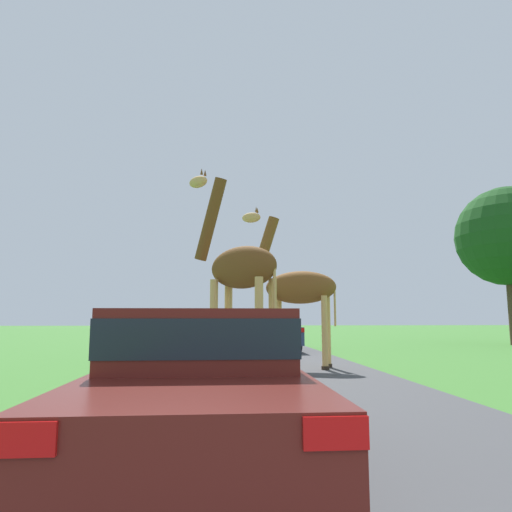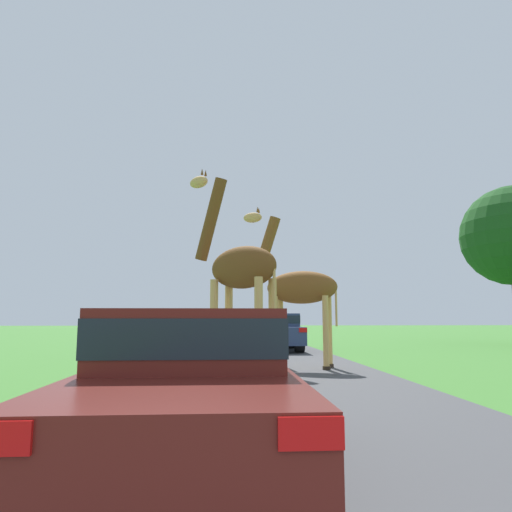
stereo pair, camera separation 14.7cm
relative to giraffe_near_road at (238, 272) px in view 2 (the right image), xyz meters
The scene contains 8 objects.
road 19.05m from the giraffe_near_road, 89.47° to the left, with size 7.07×120.00×0.00m.
giraffe_near_road is the anchor object (origin of this frame).
giraffe_companion 2.80m from the giraffe_near_road, 52.47° to the left, with size 2.71×1.42×4.59m.
car_lead_maroon 6.14m from the giraffe_near_road, 95.70° to the right, with size 1.72×4.74×1.43m.
car_queue_right 9.17m from the giraffe_near_road, 77.60° to the left, with size 1.73×3.98×1.52m.
car_queue_left 17.87m from the giraffe_near_road, 93.56° to the left, with size 1.71×4.50×1.29m.
car_far_ahead 5.55m from the giraffe_near_road, 114.37° to the left, with size 1.78×4.37×1.46m.
car_verge_right 12.00m from the giraffe_near_road, 99.54° to the left, with size 1.80×4.35×1.49m.
Camera 2 is at (-0.46, 0.67, 1.36)m, focal length 32.00 mm.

